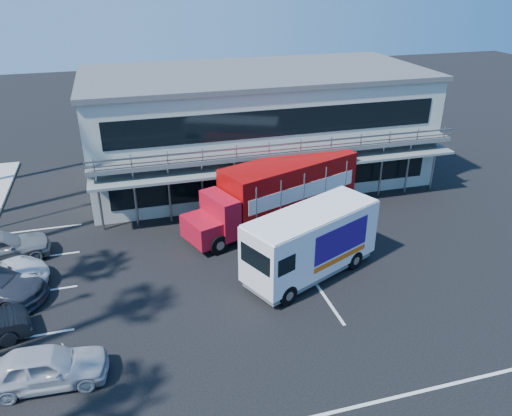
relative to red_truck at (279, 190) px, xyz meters
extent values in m
plane|color=black|center=(-2.31, -7.73, -1.96)|extent=(120.00, 120.00, 0.00)
cube|color=#9FA698|center=(0.69, 7.27, 1.54)|extent=(22.00, 10.00, 7.00)
cube|color=#515454|center=(0.69, 7.27, 5.19)|extent=(22.40, 10.40, 0.30)
cube|color=#515454|center=(0.69, 1.67, 1.64)|extent=(22.00, 1.20, 0.25)
cube|color=gray|center=(0.69, 1.12, 2.14)|extent=(22.00, 0.08, 0.90)
cube|color=slate|center=(0.69, 1.37, 0.94)|extent=(22.00, 1.80, 0.15)
cube|color=black|center=(0.69, 2.25, -0.36)|extent=(20.00, 0.06, 1.60)
cube|color=black|center=(0.69, 2.25, 3.24)|extent=(20.00, 0.06, 1.60)
cube|color=#AF0E22|center=(-4.77, -1.75, -0.94)|extent=(2.13, 2.64, 1.22)
cube|color=#AF0E22|center=(-3.72, -1.37, -0.38)|extent=(1.84, 2.74, 2.14)
cube|color=black|center=(-3.72, -1.37, 0.23)|extent=(0.79, 2.05, 0.71)
cube|color=#A60A0B|center=(0.69, 0.25, 0.28)|extent=(8.53, 5.20, 2.65)
cube|color=slate|center=(0.69, 0.25, -1.30)|extent=(8.40, 4.85, 0.31)
cube|color=white|center=(1.13, -0.95, 0.18)|extent=(7.05, 2.62, 0.87)
cube|color=white|center=(0.24, 1.46, 0.18)|extent=(7.05, 2.62, 0.87)
cylinder|color=black|center=(-4.09, -2.70, -1.43)|extent=(1.09, 0.63, 1.06)
cylinder|color=black|center=(-4.87, -0.59, -1.43)|extent=(1.09, 0.63, 1.06)
cylinder|color=black|center=(-1.03, -1.57, -1.43)|extent=(1.09, 0.63, 1.06)
cylinder|color=black|center=(-1.81, 0.53, -1.43)|extent=(1.09, 0.63, 1.06)
cylinder|color=black|center=(3.56, 0.11, -1.43)|extent=(1.09, 0.63, 1.06)
cylinder|color=black|center=(2.79, 2.22, -1.43)|extent=(1.09, 0.63, 1.06)
cube|color=silver|center=(-0.31, -5.73, -0.06)|extent=(7.19, 4.95, 2.73)
cube|color=slate|center=(-0.31, -5.73, -1.57)|extent=(6.85, 4.63, 0.34)
cube|color=black|center=(-3.41, -7.13, 0.24)|extent=(0.85, 1.77, 0.93)
cube|color=silver|center=(-0.31, -5.73, 1.34)|extent=(7.05, 4.85, 0.08)
cube|color=#240B63|center=(0.89, -6.49, 0.14)|extent=(3.21, 1.48, 1.46)
cube|color=#240B63|center=(-0.09, -4.33, 0.14)|extent=(3.21, 1.48, 1.46)
cube|color=#F2590C|center=(0.89, -6.49, -0.84)|extent=(3.21, 1.47, 0.24)
cylinder|color=black|center=(-2.11, -7.68, -1.49)|extent=(0.97, 0.64, 0.94)
cylinder|color=black|center=(-2.96, -5.79, -1.49)|extent=(0.97, 0.64, 0.94)
cylinder|color=black|center=(1.98, -5.83, -1.49)|extent=(0.97, 0.64, 0.94)
cylinder|color=black|center=(1.13, -3.94, -1.49)|extent=(0.97, 0.64, 0.94)
imported|color=#B4B5BB|center=(-11.81, -9.73, -1.23)|extent=(4.37, 1.96, 1.46)
camera|label=1|loc=(-8.33, -24.53, 11.38)|focal=35.00mm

